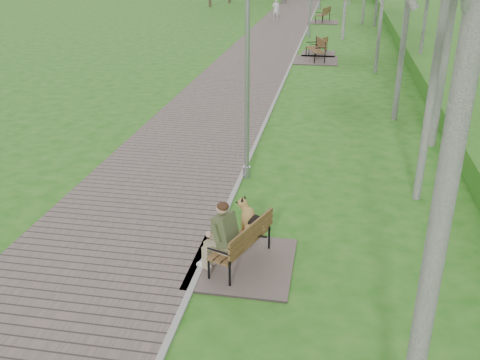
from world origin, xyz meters
name	(u,v)px	position (x,y,z in m)	size (l,w,h in m)	color
ground	(237,188)	(0.00, 0.00, 0.00)	(120.00, 120.00, 0.00)	#236816
walkway	(274,35)	(-1.75, 21.50, 0.02)	(3.50, 67.00, 0.04)	#655651
kerb	(304,36)	(0.00, 21.50, 0.03)	(0.10, 67.00, 0.05)	#999993
bench_main	(237,245)	(0.58, -3.08, 0.41)	(1.68, 1.87, 1.46)	#655651
bench_second	(315,56)	(1.00, 14.46, 0.23)	(2.00, 2.23, 1.23)	#655651
bench_third	(318,51)	(1.06, 16.07, 0.18)	(1.59, 1.77, 0.98)	#655651
bench_far	(323,19)	(0.85, 27.80, 0.23)	(2.03, 2.26, 1.25)	#655651
lamp_post_near	(247,87)	(0.12, 0.61, 2.12)	(0.18, 0.18, 4.55)	gray
pedestrian_near	(276,9)	(-2.44, 28.16, 0.76)	(0.55, 0.36, 1.52)	silver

